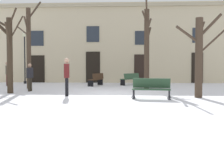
% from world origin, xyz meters
% --- Properties ---
extents(ground_plane, '(33.91, 33.91, 0.00)m').
position_xyz_m(ground_plane, '(0.00, 0.00, 0.00)').
color(ground_plane, white).
extents(building_facade, '(21.20, 0.60, 6.62)m').
position_xyz_m(building_facade, '(-0.01, 8.24, 3.36)').
color(building_facade, beige).
rests_on(building_facade, ground).
extents(tree_center, '(2.39, 0.81, 3.88)m').
position_xyz_m(tree_center, '(4.20, -1.42, 2.00)').
color(tree_center, '#423326').
rests_on(tree_center, ground).
extents(tree_left_of_center, '(1.77, 2.08, 5.62)m').
position_xyz_m(tree_left_of_center, '(-5.30, 2.54, 2.74)').
color(tree_left_of_center, '#423326').
rests_on(tree_left_of_center, ground).
extents(tree_right_of_center, '(0.77, 1.96, 5.67)m').
position_xyz_m(tree_right_of_center, '(2.11, 2.86, 2.67)').
color(tree_right_of_center, '#423326').
rests_on(tree_right_of_center, ground).
extents(tree_foreground, '(2.37, 1.32, 4.39)m').
position_xyz_m(tree_foreground, '(-5.38, -0.19, 2.32)').
color(tree_foreground, '#382B1E').
rests_on(tree_foreground, ground).
extents(streetlamp, '(0.30, 0.30, 4.13)m').
position_xyz_m(streetlamp, '(-7.17, 6.66, 2.51)').
color(streetlamp, black).
rests_on(streetlamp, ground).
extents(bench_facing_shops, '(1.44, 1.54, 0.87)m').
position_xyz_m(bench_facing_shops, '(1.12, 5.76, 0.45)').
color(bench_facing_shops, '#2D4C33').
rests_on(bench_facing_shops, ground).
extents(bench_back_to_back_right, '(1.04, 1.61, 0.89)m').
position_xyz_m(bench_back_to_back_right, '(-1.30, 4.89, 0.45)').
color(bench_back_to_back_right, '#3D2819').
rests_on(bench_back_to_back_right, ground).
extents(bench_near_lamp, '(1.74, 0.68, 0.92)m').
position_xyz_m(bench_near_lamp, '(1.96, -1.98, 0.46)').
color(bench_near_lamp, '#2D4C33').
rests_on(bench_near_lamp, ground).
extents(person_near_bench, '(0.26, 0.40, 1.84)m').
position_xyz_m(person_near_bench, '(-2.04, -1.19, 1.04)').
color(person_near_bench, black).
rests_on(person_near_bench, ground).
extents(person_strolling, '(0.29, 0.41, 1.58)m').
position_xyz_m(person_strolling, '(-4.65, 0.92, 0.87)').
color(person_strolling, '#2D271E').
rests_on(person_strolling, ground).
extents(person_by_shop_door, '(0.37, 0.44, 1.70)m').
position_xyz_m(person_by_shop_door, '(-7.62, 4.53, 0.94)').
color(person_by_shop_door, '#350F0F').
rests_on(person_by_shop_door, ground).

